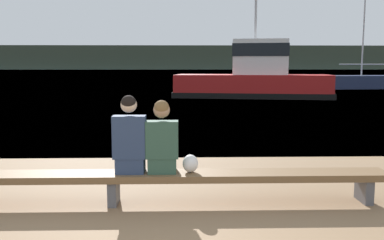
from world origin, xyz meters
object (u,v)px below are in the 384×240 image
(shopping_bag, at_px, (190,164))
(tugboat_red, at_px, (254,79))
(bench_main, at_px, (113,178))
(moored_sailboat, at_px, (366,82))
(person_right, at_px, (162,141))
(person_left, at_px, (130,139))

(shopping_bag, relative_size, tugboat_red, 0.03)
(bench_main, distance_m, moored_sailboat, 32.51)
(bench_main, height_order, shopping_bag, shopping_bag)
(tugboat_red, bearing_deg, person_right, 176.87)
(shopping_bag, height_order, tugboat_red, tugboat_red)
(person_left, bearing_deg, shopping_bag, 0.77)
(moored_sailboat, bearing_deg, person_left, 146.46)
(moored_sailboat, bearing_deg, bench_main, 146.09)
(person_left, distance_m, person_right, 0.45)
(person_right, bearing_deg, shopping_bag, 1.48)
(bench_main, bearing_deg, shopping_bag, 0.67)
(person_left, bearing_deg, person_right, 0.14)
(person_left, height_order, moored_sailboat, moored_sailboat)
(bench_main, bearing_deg, person_right, 0.21)
(shopping_bag, bearing_deg, moored_sailboat, 62.33)
(bench_main, distance_m, person_right, 0.86)
(person_left, distance_m, tugboat_red, 19.99)
(bench_main, xyz_separation_m, moored_sailboat, (15.93, 28.34, 0.19))
(person_left, bearing_deg, bench_main, -179.67)
(bench_main, distance_m, tugboat_red, 20.06)
(person_left, distance_m, shopping_bag, 0.91)
(shopping_bag, bearing_deg, person_left, -179.23)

